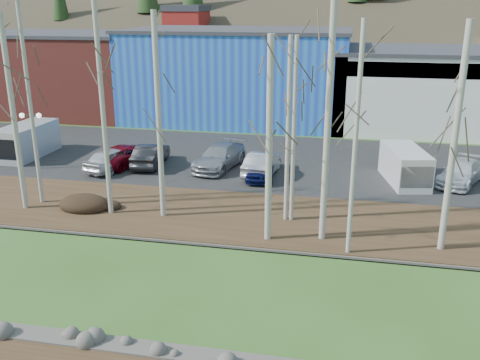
% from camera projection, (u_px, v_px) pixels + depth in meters
% --- Properties ---
extents(near_bank_rocks, '(80.00, 0.80, 0.50)m').
position_uv_depth(near_bank_rocks, '(194.00, 356.00, 16.80)').
color(near_bank_rocks, '#47423D').
rests_on(near_bank_rocks, ground).
extents(river, '(80.00, 8.00, 0.90)m').
position_uv_depth(river, '(224.00, 291.00, 20.61)').
color(river, black).
rests_on(river, ground).
extents(far_bank_rocks, '(80.00, 0.80, 0.46)m').
position_uv_depth(far_bank_rocks, '(244.00, 246.00, 24.42)').
color(far_bank_rocks, '#47423D').
rests_on(far_bank_rocks, ground).
extents(far_bank, '(80.00, 7.00, 0.15)m').
position_uv_depth(far_bank, '(256.00, 218.00, 27.37)').
color(far_bank, '#382616').
rests_on(far_bank, ground).
extents(parking_lot, '(80.00, 14.00, 0.14)m').
position_uv_depth(parking_lot, '(282.00, 161.00, 37.13)').
color(parking_lot, black).
rests_on(parking_lot, ground).
extents(building_brick, '(16.32, 12.24, 7.80)m').
position_uv_depth(building_brick, '(63.00, 72.00, 53.51)').
color(building_brick, '#933730').
rests_on(building_brick, ground).
extents(building_blue, '(20.40, 12.24, 8.30)m').
position_uv_depth(building_blue, '(239.00, 74.00, 49.99)').
color(building_blue, blue).
rests_on(building_blue, ground).
extents(building_white, '(18.36, 12.24, 6.80)m').
position_uv_depth(building_white, '(440.00, 88.00, 46.77)').
color(building_white, silver).
rests_on(building_white, ground).
extents(dirt_mound, '(2.76, 1.95, 0.54)m').
position_uv_depth(dirt_mound, '(84.00, 203.00, 28.39)').
color(dirt_mound, black).
rests_on(dirt_mound, far_bank).
extents(birch_0, '(0.27, 0.27, 10.04)m').
position_uv_depth(birch_0, '(14.00, 115.00, 26.98)').
color(birch_0, '#BDB7AB').
rests_on(birch_0, far_bank).
extents(birch_1, '(0.21, 0.21, 11.30)m').
position_uv_depth(birch_1, '(30.00, 100.00, 27.61)').
color(birch_1, '#BDB7AB').
rests_on(birch_1, far_bank).
extents(birch_2, '(0.27, 0.27, 10.12)m').
position_uv_depth(birch_2, '(159.00, 119.00, 25.94)').
color(birch_2, '#BDB7AB').
rests_on(birch_2, far_bank).
extents(birch_3, '(0.24, 0.24, 11.36)m').
position_uv_depth(birch_3, '(102.00, 105.00, 26.10)').
color(birch_3, '#BDB7AB').
rests_on(birch_3, far_bank).
extents(birch_4, '(0.30, 0.30, 9.21)m').
position_uv_depth(birch_4, '(269.00, 142.00, 23.40)').
color(birch_4, '#BDB7AB').
rests_on(birch_4, far_bank).
extents(birch_5, '(0.21, 0.21, 9.03)m').
position_uv_depth(birch_5, '(288.00, 132.00, 25.64)').
color(birch_5, '#BDB7AB').
rests_on(birch_5, far_bank).
extents(birch_6, '(0.20, 0.20, 9.87)m').
position_uv_depth(birch_6, '(355.00, 143.00, 21.92)').
color(birch_6, '#BDB7AB').
rests_on(birch_6, far_bank).
extents(birch_7, '(0.29, 0.29, 11.86)m').
position_uv_depth(birch_7, '(328.00, 112.00, 23.00)').
color(birch_7, '#BDB7AB').
rests_on(birch_7, far_bank).
extents(birch_8, '(0.28, 0.28, 9.83)m').
position_uv_depth(birch_8, '(454.00, 141.00, 22.28)').
color(birch_8, '#BDB7AB').
rests_on(birch_8, far_bank).
extents(birch_10, '(0.21, 0.21, 9.03)m').
position_uv_depth(birch_10, '(294.00, 132.00, 25.58)').
color(birch_10, '#BDB7AB').
rests_on(birch_10, far_bank).
extents(street_lamp, '(1.41, 0.51, 3.71)m').
position_uv_depth(street_lamp, '(32.00, 125.00, 34.39)').
color(street_lamp, '#262628').
rests_on(street_lamp, parking_lot).
extents(car_0, '(2.81, 4.64, 1.48)m').
position_uv_depth(car_0, '(112.00, 159.00, 34.88)').
color(car_0, silver).
rests_on(car_0, parking_lot).
extents(car_1, '(1.96, 4.62, 1.48)m').
position_uv_depth(car_1, '(151.00, 155.00, 35.77)').
color(car_1, '#232326').
rests_on(car_1, parking_lot).
extents(car_2, '(3.82, 5.38, 1.36)m').
position_uv_depth(car_2, '(126.00, 155.00, 36.00)').
color(car_2, maroon).
rests_on(car_2, parking_lot).
extents(car_3, '(3.13, 5.56, 1.52)m').
position_uv_depth(car_3, '(219.00, 157.00, 35.20)').
color(car_3, gray).
rests_on(car_3, parking_lot).
extents(car_4, '(1.83, 4.13, 1.38)m').
position_uv_depth(car_4, '(261.00, 167.00, 33.25)').
color(car_4, '#0F1651').
rests_on(car_4, parking_lot).
extents(car_5, '(2.03, 4.68, 1.50)m').
position_uv_depth(car_5, '(263.00, 163.00, 33.84)').
color(car_5, '#A7A6A9').
rests_on(car_5, parking_lot).
extents(car_6, '(3.74, 5.09, 1.37)m').
position_uv_depth(car_6, '(461.00, 172.00, 32.22)').
color(car_6, silver).
rests_on(car_6, parking_lot).
extents(van_white, '(2.88, 5.00, 2.05)m').
position_uv_depth(van_white, '(406.00, 167.00, 32.21)').
color(van_white, white).
rests_on(van_white, parking_lot).
extents(van_grey, '(2.28, 5.21, 2.26)m').
position_uv_depth(van_grey, '(25.00, 141.00, 37.65)').
color(van_grey, '#B2B4B7').
rests_on(van_grey, parking_lot).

